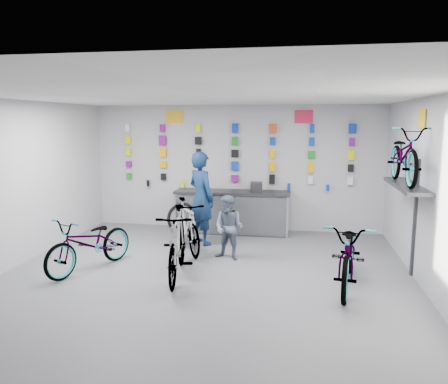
% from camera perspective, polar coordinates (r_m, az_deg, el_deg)
% --- Properties ---
extents(floor, '(8.00, 8.00, 0.00)m').
position_cam_1_polar(floor, '(7.10, -3.46, -12.36)').
color(floor, '#4F4F54').
rests_on(floor, ground).
extents(ceiling, '(8.00, 8.00, 0.00)m').
position_cam_1_polar(ceiling, '(6.62, -3.71, 12.57)').
color(ceiling, white).
rests_on(ceiling, wall_back).
extents(wall_back, '(7.00, 0.00, 7.00)m').
position_cam_1_polar(wall_back, '(10.60, 1.48, 3.19)').
color(wall_back, silver).
rests_on(wall_back, floor).
extents(wall_front, '(7.00, 0.00, 7.00)m').
position_cam_1_polar(wall_front, '(3.08, -21.64, -12.53)').
color(wall_front, silver).
rests_on(wall_front, floor).
extents(wall_right, '(0.00, 8.00, 8.00)m').
position_cam_1_polar(wall_right, '(6.80, 26.44, -1.15)').
color(wall_right, silver).
rests_on(wall_right, floor).
extents(counter, '(2.70, 0.66, 1.00)m').
position_cam_1_polar(counter, '(10.30, 1.08, -2.69)').
color(counter, black).
rests_on(counter, floor).
extents(merch_wall, '(5.56, 0.08, 1.56)m').
position_cam_1_polar(merch_wall, '(10.49, 1.88, 4.84)').
color(merch_wall, '#15801B').
rests_on(merch_wall, wall_back).
extents(wall_bracket, '(0.39, 1.90, 2.00)m').
position_cam_1_polar(wall_bracket, '(7.91, 22.81, 0.15)').
color(wall_bracket, '#333338').
rests_on(wall_bracket, wall_right).
extents(sign_left, '(0.42, 0.02, 0.30)m').
position_cam_1_polar(sign_left, '(10.84, -6.48, 9.72)').
color(sign_left, yellow).
rests_on(sign_left, wall_back).
extents(sign_right, '(0.42, 0.02, 0.30)m').
position_cam_1_polar(sign_right, '(10.40, 10.37, 9.66)').
color(sign_right, '#D52446').
rests_on(sign_right, wall_back).
extents(sign_side, '(0.02, 0.40, 0.30)m').
position_cam_1_polar(sign_side, '(7.86, 24.45, 8.69)').
color(sign_side, yellow).
rests_on(sign_side, wall_right).
extents(bike_left, '(1.31, 1.99, 0.99)m').
position_cam_1_polar(bike_left, '(8.08, -17.07, -6.39)').
color(bike_left, gray).
rests_on(bike_left, floor).
extents(bike_center, '(0.86, 2.03, 1.18)m').
position_cam_1_polar(bike_center, '(7.38, -6.14, -6.72)').
color(bike_center, gray).
rests_on(bike_center, floor).
extents(bike_right, '(1.04, 2.19, 1.11)m').
position_cam_1_polar(bike_right, '(7.21, 16.06, -7.73)').
color(bike_right, gray).
rests_on(bike_right, floor).
extents(bike_service, '(1.33, 1.78, 1.07)m').
position_cam_1_polar(bike_service, '(8.86, -4.92, -4.39)').
color(bike_service, gray).
rests_on(bike_service, floor).
extents(bike_wall, '(0.63, 1.80, 0.95)m').
position_cam_1_polar(bike_wall, '(7.83, 22.52, 4.43)').
color(bike_wall, gray).
rests_on(bike_wall, wall_bracket).
extents(clerk, '(0.86, 0.83, 1.99)m').
position_cam_1_polar(clerk, '(9.30, -2.98, -0.82)').
color(clerk, '#0F2447').
rests_on(clerk, floor).
extents(customer, '(0.72, 0.63, 1.23)m').
position_cam_1_polar(customer, '(8.31, 0.64, -4.67)').
color(customer, '#505C6E').
rests_on(customer, floor).
extents(spare_wheel, '(0.77, 0.42, 0.76)m').
position_cam_1_polar(spare_wheel, '(10.20, -5.34, -3.49)').
color(spare_wheel, black).
rests_on(spare_wheel, floor).
extents(register, '(0.31, 0.33, 0.22)m').
position_cam_1_polar(register, '(10.13, 4.24, 0.67)').
color(register, black).
rests_on(register, counter).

